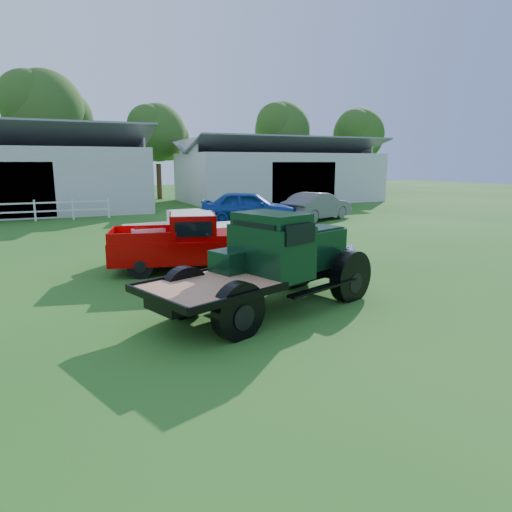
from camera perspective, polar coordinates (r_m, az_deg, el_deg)
name	(u,v)px	position (r m, az deg, el deg)	size (l,w,h in m)	color
ground	(270,314)	(10.09, 1.79, -7.20)	(120.00, 120.00, 0.00)	#215915
shed_left	(0,170)	(34.68, -29.39, 9.38)	(18.80, 10.20, 5.60)	silver
shed_right	(278,170)	(39.97, 2.80, 10.64)	(16.80, 9.20, 5.20)	silver
tree_b	(46,132)	(42.64, -24.80, 13.92)	(6.90, 6.90, 11.50)	#26541D
tree_c	(158,148)	(42.60, -12.17, 13.02)	(5.40, 5.40, 9.00)	#26541D
tree_d	(282,145)	(48.05, 3.29, 13.65)	(6.00, 6.00, 10.00)	#26541D
tree_e	(358,148)	(50.61, 12.64, 13.01)	(5.70, 5.70, 9.50)	#26541D
vintage_flatbed	(268,262)	(10.11, 1.49, -0.76)	(5.49, 2.17, 2.17)	black
red_pickup	(190,242)	(14.01, -8.29, 1.77)	(4.88, 1.87, 1.78)	#BA0303
white_pickup	(188,235)	(15.90, -8.44, 2.60)	(4.35, 1.69, 1.60)	white
misc_car_blue	(249,207)	(24.82, -0.83, 6.13)	(2.10, 5.22, 1.78)	#143C94
misc_car_grey	(317,206)	(26.52, 7.69, 6.17)	(1.68, 4.82, 1.59)	#5D5D5D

